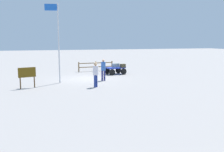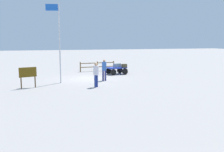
{
  "view_description": "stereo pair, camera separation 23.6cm",
  "coord_description": "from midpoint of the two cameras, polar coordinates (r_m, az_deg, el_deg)",
  "views": [
    {
      "loc": [
        4.09,
        20.48,
        3.3
      ],
      "look_at": [
        -0.32,
        6.0,
        1.06
      ],
      "focal_mm": 39.57,
      "sensor_mm": 36.0,
      "label": 1
    },
    {
      "loc": [
        3.86,
        20.55,
        3.3
      ],
      "look_at": [
        -0.32,
        6.0,
        1.06
      ],
      "focal_mm": 39.57,
      "sensor_mm": 36.0,
      "label": 2
    }
  ],
  "objects": [
    {
      "name": "suitcase_maroon",
      "position": [
        23.52,
        2.23,
        2.41
      ],
      "size": [
        0.52,
        0.47,
        0.32
      ],
      "color": "#433C27",
      "rests_on": "luggage_cart"
    },
    {
      "name": "worker_lead",
      "position": [
        19.86,
        -2.37,
        1.81
      ],
      "size": [
        0.51,
        0.51,
        1.72
      ],
      "color": "navy",
      "rests_on": "ground"
    },
    {
      "name": "flagpole",
      "position": [
        19.09,
        -12.86,
        8.65
      ],
      "size": [
        0.98,
        0.18,
        5.98
      ],
      "color": "silver",
      "rests_on": "ground"
    },
    {
      "name": "luggage_cart",
      "position": [
        23.65,
        0.45,
        1.54
      ],
      "size": [
        2.01,
        1.48,
        0.68
      ],
      "color": "#1D33AD",
      "rests_on": "ground"
    },
    {
      "name": "signboard",
      "position": [
        17.73,
        -19.4,
        0.4
      ],
      "size": [
        1.14,
        0.37,
        1.43
      ],
      "color": "#4C3319",
      "rests_on": "ground"
    },
    {
      "name": "ground_plane",
      "position": [
        21.15,
        -5.88,
        -0.61
      ],
      "size": [
        120.0,
        120.0,
        0.0
      ],
      "primitive_type": "plane",
      "color": "gray"
    },
    {
      "name": "suitcase_grey",
      "position": [
        23.7,
        0.58,
        2.5
      ],
      "size": [
        0.69,
        0.5,
        0.36
      ],
      "color": "gray",
      "rests_on": "luggage_cart"
    },
    {
      "name": "wooden_fence",
      "position": [
        26.07,
        -4.03,
        2.42
      ],
      "size": [
        3.78,
        0.43,
        1.02
      ],
      "color": "brown",
      "rests_on": "ground"
    },
    {
      "name": "worker_trailing",
      "position": [
        17.16,
        -4.2,
        0.82
      ],
      "size": [
        0.53,
        0.53,
        1.74
      ],
      "color": "navy",
      "rests_on": "ground"
    }
  ]
}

